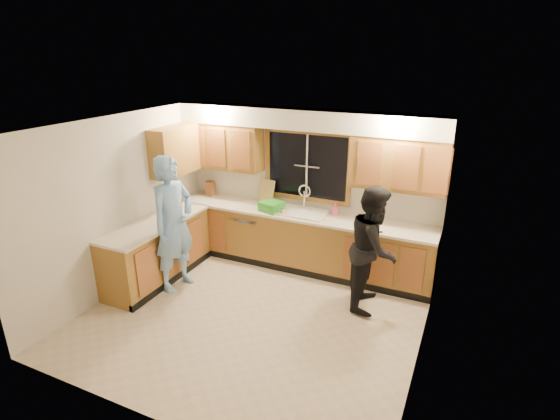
{
  "coord_description": "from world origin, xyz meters",
  "views": [
    {
      "loc": [
        2.39,
        -4.32,
        3.32
      ],
      "look_at": [
        0.1,
        0.65,
        1.3
      ],
      "focal_mm": 28.0,
      "sensor_mm": 36.0,
      "label": 1
    }
  ],
  "objects_px": {
    "dish_crate": "(272,206)",
    "soap_bottle": "(335,209)",
    "sink": "(299,216)",
    "dishwasher": "(252,234)",
    "man": "(174,224)",
    "bowl": "(364,220)",
    "stove": "(131,266)",
    "woman": "(373,248)",
    "knife_block": "(210,188)"
  },
  "relations": [
    {
      "from": "man",
      "to": "dish_crate",
      "type": "distance_m",
      "value": 1.56
    },
    {
      "from": "dish_crate",
      "to": "soap_bottle",
      "type": "distance_m",
      "value": 1.0
    },
    {
      "from": "bowl",
      "to": "dish_crate",
      "type": "bearing_deg",
      "value": -174.72
    },
    {
      "from": "stove",
      "to": "woman",
      "type": "relative_size",
      "value": 0.53
    },
    {
      "from": "sink",
      "to": "bowl",
      "type": "bearing_deg",
      "value": 1.53
    },
    {
      "from": "stove",
      "to": "dish_crate",
      "type": "distance_m",
      "value": 2.26
    },
    {
      "from": "dishwasher",
      "to": "soap_bottle",
      "type": "distance_m",
      "value": 1.52
    },
    {
      "from": "sink",
      "to": "woman",
      "type": "distance_m",
      "value": 1.48
    },
    {
      "from": "bowl",
      "to": "sink",
      "type": "bearing_deg",
      "value": -178.47
    },
    {
      "from": "stove",
      "to": "woman",
      "type": "distance_m",
      "value": 3.36
    },
    {
      "from": "dishwasher",
      "to": "man",
      "type": "bearing_deg",
      "value": -111.69
    },
    {
      "from": "man",
      "to": "dishwasher",
      "type": "bearing_deg",
      "value": -13.4
    },
    {
      "from": "soap_bottle",
      "to": "man",
      "type": "bearing_deg",
      "value": -141.97
    },
    {
      "from": "man",
      "to": "knife_block",
      "type": "height_order",
      "value": "man"
    },
    {
      "from": "knife_block",
      "to": "bowl",
      "type": "bearing_deg",
      "value": -0.16
    },
    {
      "from": "bowl",
      "to": "soap_bottle",
      "type": "bearing_deg",
      "value": 165.86
    },
    {
      "from": "bowl",
      "to": "man",
      "type": "bearing_deg",
      "value": -150.21
    },
    {
      "from": "man",
      "to": "bowl",
      "type": "height_order",
      "value": "man"
    },
    {
      "from": "dishwasher",
      "to": "woman",
      "type": "relative_size",
      "value": 0.48
    },
    {
      "from": "sink",
      "to": "man",
      "type": "bearing_deg",
      "value": -135.71
    },
    {
      "from": "knife_block",
      "to": "stove",
      "type": "bearing_deg",
      "value": -88.63
    },
    {
      "from": "woman",
      "to": "dish_crate",
      "type": "height_order",
      "value": "woman"
    },
    {
      "from": "dish_crate",
      "to": "woman",
      "type": "bearing_deg",
      "value": -17.13
    },
    {
      "from": "dish_crate",
      "to": "bowl",
      "type": "relative_size",
      "value": 1.43
    },
    {
      "from": "stove",
      "to": "soap_bottle",
      "type": "distance_m",
      "value": 3.11
    },
    {
      "from": "woman",
      "to": "soap_bottle",
      "type": "xyz_separation_m",
      "value": [
        -0.79,
        0.8,
        0.17
      ]
    },
    {
      "from": "stove",
      "to": "man",
      "type": "distance_m",
      "value": 0.84
    },
    {
      "from": "sink",
      "to": "woman",
      "type": "bearing_deg",
      "value": -26.09
    },
    {
      "from": "sink",
      "to": "soap_bottle",
      "type": "distance_m",
      "value": 0.57
    },
    {
      "from": "stove",
      "to": "woman",
      "type": "height_order",
      "value": "woman"
    },
    {
      "from": "dishwasher",
      "to": "man",
      "type": "distance_m",
      "value": 1.54
    },
    {
      "from": "woman",
      "to": "bowl",
      "type": "relative_size",
      "value": 7.49
    },
    {
      "from": "soap_bottle",
      "to": "bowl",
      "type": "bearing_deg",
      "value": -14.14
    },
    {
      "from": "stove",
      "to": "bowl",
      "type": "height_order",
      "value": "bowl"
    },
    {
      "from": "dishwasher",
      "to": "bowl",
      "type": "height_order",
      "value": "bowl"
    },
    {
      "from": "man",
      "to": "woman",
      "type": "xyz_separation_m",
      "value": [
        2.7,
        0.7,
        -0.14
      ]
    },
    {
      "from": "knife_block",
      "to": "bowl",
      "type": "height_order",
      "value": "knife_block"
    },
    {
      "from": "man",
      "to": "knife_block",
      "type": "bearing_deg",
      "value": 22.4
    },
    {
      "from": "soap_bottle",
      "to": "bowl",
      "type": "height_order",
      "value": "soap_bottle"
    },
    {
      "from": "woman",
      "to": "knife_block",
      "type": "bearing_deg",
      "value": 71.06
    },
    {
      "from": "dishwasher",
      "to": "stove",
      "type": "height_order",
      "value": "stove"
    },
    {
      "from": "stove",
      "to": "soap_bottle",
      "type": "height_order",
      "value": "soap_bottle"
    },
    {
      "from": "dish_crate",
      "to": "soap_bottle",
      "type": "xyz_separation_m",
      "value": [
        0.97,
        0.26,
        0.02
      ]
    },
    {
      "from": "stove",
      "to": "woman",
      "type": "xyz_separation_m",
      "value": [
        3.13,
        1.18,
        0.4
      ]
    },
    {
      "from": "knife_block",
      "to": "man",
      "type": "bearing_deg",
      "value": -73.3
    },
    {
      "from": "dish_crate",
      "to": "sink",
      "type": "bearing_deg",
      "value": 13.87
    },
    {
      "from": "soap_bottle",
      "to": "stove",
      "type": "bearing_deg",
      "value": -139.75
    },
    {
      "from": "dishwasher",
      "to": "dish_crate",
      "type": "height_order",
      "value": "dish_crate"
    },
    {
      "from": "man",
      "to": "woman",
      "type": "bearing_deg",
      "value": -67.28
    },
    {
      "from": "stove",
      "to": "dishwasher",
      "type": "bearing_deg",
      "value": 62.31
    }
  ]
}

